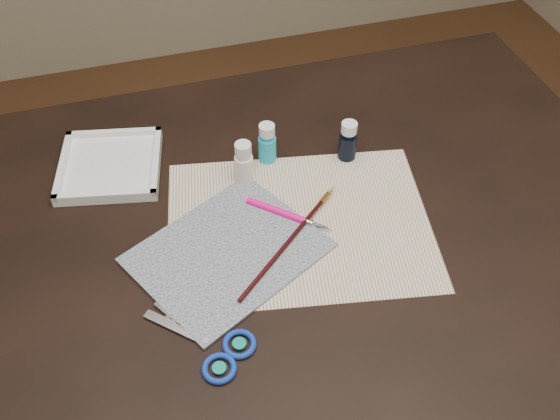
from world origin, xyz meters
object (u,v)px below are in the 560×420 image
object	(u,v)px
paint_bottle_cyan	(267,143)
paint_bottle_navy	(348,141)
paper	(299,224)
canvas	(228,252)
paint_bottle_white	(244,162)
palette_tray	(110,165)
scissors	(193,339)

from	to	relation	value
paint_bottle_cyan	paint_bottle_navy	distance (m)	0.15
paper	paint_bottle_cyan	xyz separation A→B (m)	(-0.01, 0.17, 0.04)
canvas	paint_bottle_white	distance (m)	0.18
canvas	paint_bottle_cyan	world-z (taller)	paint_bottle_cyan
paint_bottle_navy	palette_tray	size ratio (longest dim) A/B	0.45
paint_bottle_cyan	palette_tray	bearing A→B (deg)	169.03
paper	paint_bottle_white	xyz separation A→B (m)	(-0.06, 0.13, 0.04)
paper	canvas	world-z (taller)	canvas
paint_bottle_cyan	paint_bottle_white	bearing A→B (deg)	-144.45
paint_bottle_white	scissors	size ratio (longest dim) A/B	0.43
paper	canvas	size ratio (longest dim) A/B	1.56
scissors	canvas	bearing A→B (deg)	-76.77
canvas	scissors	world-z (taller)	scissors
paper	paint_bottle_navy	world-z (taller)	paint_bottle_navy
paint_bottle_cyan	scissors	world-z (taller)	paint_bottle_cyan
paint_bottle_white	scissors	distance (m)	0.34
paint_bottle_navy	scissors	size ratio (longest dim) A/B	0.42
paint_bottle_white	paint_bottle_navy	world-z (taller)	same
paint_bottle_white	palette_tray	distance (m)	0.25
canvas	paint_bottle_navy	xyz separation A→B (m)	(0.26, 0.16, 0.04)
paint_bottle_cyan	paint_bottle_navy	xyz separation A→B (m)	(0.14, -0.03, -0.00)
paper	palette_tray	xyz separation A→B (m)	(-0.29, 0.22, 0.01)
paper	scissors	size ratio (longest dim) A/B	2.30
paint_bottle_navy	scissors	distance (m)	0.46
paint_bottle_cyan	palette_tray	world-z (taller)	paint_bottle_cyan
paint_bottle_white	paint_bottle_cyan	world-z (taller)	same
paint_bottle_white	paint_bottle_cyan	size ratio (longest dim) A/B	1.01
paint_bottle_cyan	palette_tray	xyz separation A→B (m)	(-0.28, 0.05, -0.03)
canvas	palette_tray	size ratio (longest dim) A/B	1.57
paint_bottle_cyan	paint_bottle_navy	bearing A→B (deg)	-13.91
paint_bottle_white	paint_bottle_navy	bearing A→B (deg)	0.75
paper	canvas	xyz separation A→B (m)	(-0.13, -0.03, 0.00)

